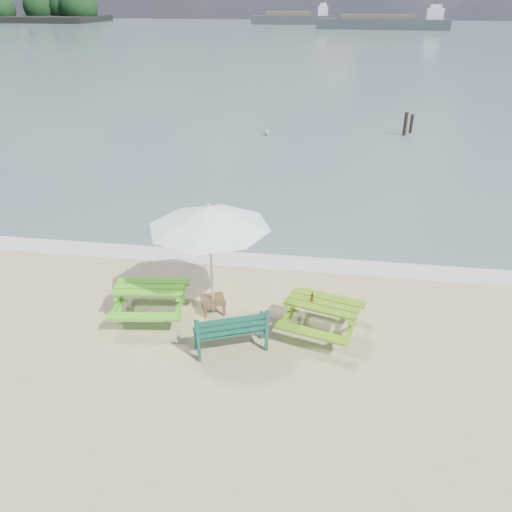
# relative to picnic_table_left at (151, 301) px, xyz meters

# --- Properties ---
(sea) EXTENTS (300.00, 300.00, 0.00)m
(sea) POSITION_rel_picnic_table_left_xyz_m (1.76, 83.39, -0.37)
(sea) COLOR slate
(sea) RESTS_ON ground
(foam_strip) EXTENTS (22.00, 0.90, 0.01)m
(foam_strip) POSITION_rel_picnic_table_left_xyz_m (1.76, 2.99, -0.36)
(foam_strip) COLOR silver
(foam_strip) RESTS_ON ground
(picnic_table_left) EXTENTS (1.82, 1.97, 0.77)m
(picnic_table_left) POSITION_rel_picnic_table_left_xyz_m (0.00, 0.00, 0.00)
(picnic_table_left) COLOR #4AB41B
(picnic_table_left) RESTS_ON ground
(picnic_table_right) EXTENTS (2.00, 2.12, 0.76)m
(picnic_table_right) POSITION_rel_picnic_table_left_xyz_m (3.97, -0.09, -0.01)
(picnic_table_right) COLOR #639C17
(picnic_table_right) RESTS_ON ground
(park_bench) EXTENTS (1.61, 1.04, 0.94)m
(park_bench) POSITION_rel_picnic_table_left_xyz_m (2.09, -1.01, -0.08)
(park_bench) COLOR #11473A
(park_bench) RESTS_ON ground
(side_table) EXTENTS (0.71, 0.71, 0.35)m
(side_table) POSITION_rel_picnic_table_left_xyz_m (1.40, 0.32, -0.18)
(side_table) COLOR brown
(side_table) RESTS_ON ground
(patio_umbrella) EXTENTS (3.53, 3.53, 2.69)m
(patio_umbrella) POSITION_rel_picnic_table_left_xyz_m (1.40, 0.32, 2.08)
(patio_umbrella) COLOR silver
(patio_umbrella) RESTS_ON ground
(beer_bottle) EXTENTS (0.06, 0.06, 0.25)m
(beer_bottle) POSITION_rel_picnic_table_left_xyz_m (3.72, -0.07, 0.47)
(beer_bottle) COLOR brown
(beer_bottle) RESTS_ON picnic_table_right
(swimmer) EXTENTS (0.67, 0.55, 1.57)m
(swimmer) POSITION_rel_picnic_table_left_xyz_m (0.53, 17.14, -0.83)
(swimmer) COLOR tan
(swimmer) RESTS_ON ground
(mooring_pilings) EXTENTS (0.59, 0.79, 1.43)m
(mooring_pilings) POSITION_rel_picnic_table_left_xyz_m (8.00, 18.55, 0.10)
(mooring_pilings) COLOR black
(mooring_pilings) RESTS_ON ground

